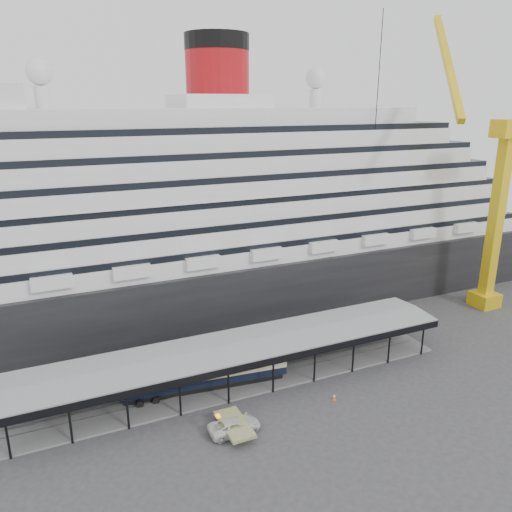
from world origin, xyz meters
The scene contains 9 objects.
ground centered at (0.00, 0.00, 0.00)m, with size 200.00×200.00×0.00m, color #323235.
cruise_ship centered at (0.05, 32.00, 18.35)m, with size 130.00×30.00×43.90m.
platform_canopy centered at (0.00, 5.00, 2.36)m, with size 56.00×9.18×5.30m.
crane_yellow centered at (47.06, 10.54, 19.96)m, with size 23.83×18.78×47.60m.
port_truck centered at (-4.28, -4.35, 0.78)m, with size 2.60×5.63×1.56m, color silver.
pullman_carriage centered at (-4.37, 5.00, 2.45)m, with size 20.58×4.84×20.05m.
traffic_cone_left centered at (-3.81, -2.85, 0.37)m, with size 0.43×0.43×0.75m.
traffic_cone_mid centered at (-2.13, -2.40, 0.38)m, with size 0.43×0.43×0.76m.
traffic_cone_right centered at (8.73, -3.62, 0.42)m, with size 0.51×0.51×0.84m.
Camera 1 is at (-20.87, -46.60, 33.73)m, focal length 35.00 mm.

